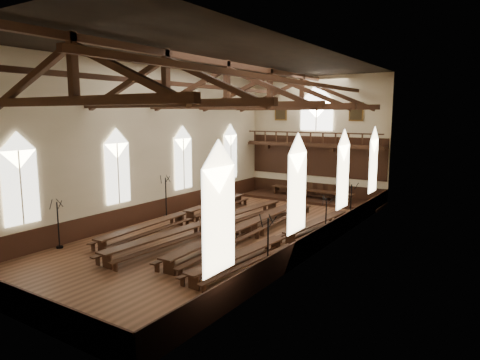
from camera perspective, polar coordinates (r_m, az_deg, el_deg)
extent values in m
plane|color=brown|center=(25.60, -1.68, -6.89)|extent=(26.00, 26.00, 0.00)
plane|color=beige|center=(36.15, 10.15, 5.60)|extent=(12.00, 0.00, 12.00)
plane|color=beige|center=(28.57, -11.71, 4.75)|extent=(0.00, 26.00, 26.00)
plane|color=beige|center=(21.88, 11.32, 3.60)|extent=(0.00, 26.00, 26.00)
plane|color=black|center=(24.85, -1.79, 15.91)|extent=(26.00, 26.00, 0.00)
cube|color=#34190F|center=(36.61, 9.94, -1.29)|extent=(11.90, 0.08, 1.20)
cube|color=#34190F|center=(17.04, -28.18, -14.03)|extent=(11.90, 0.08, 1.20)
cube|color=#34190F|center=(29.17, -11.38, -3.90)|extent=(0.08, 25.90, 1.20)
cube|color=#34190F|center=(22.71, 10.89, -7.52)|extent=(0.08, 25.90, 1.20)
cube|color=white|center=(23.18, -27.21, -0.92)|extent=(0.05, 1.80, 3.60)
cube|color=white|center=(22.97, -27.53, 3.51)|extent=(0.05, 1.80, 1.80)
cylinder|color=beige|center=(23.14, -27.16, -0.93)|extent=(0.08, 0.08, 3.60)
cube|color=white|center=(26.61, -15.98, 0.85)|extent=(0.05, 1.80, 3.60)
cube|color=white|center=(26.44, -16.15, 4.72)|extent=(0.05, 1.80, 1.80)
cylinder|color=beige|center=(26.58, -15.93, 0.84)|extent=(0.08, 0.08, 3.60)
cube|color=white|center=(30.84, -7.57, 2.15)|extent=(0.05, 1.80, 3.60)
cube|color=white|center=(30.69, -7.63, 5.49)|extent=(0.05, 1.80, 1.80)
cylinder|color=beige|center=(30.82, -7.51, 2.15)|extent=(0.08, 0.08, 3.60)
cube|color=white|center=(35.59, -1.27, 3.10)|extent=(0.05, 1.80, 3.60)
cube|color=white|center=(35.46, -1.28, 6.00)|extent=(0.05, 1.80, 1.80)
cylinder|color=beige|center=(35.56, -1.22, 3.10)|extent=(0.08, 0.08, 3.60)
cube|color=white|center=(14.33, -2.82, -5.40)|extent=(0.05, 1.80, 3.60)
cube|color=white|center=(14.00, -2.88, 1.76)|extent=(0.05, 1.80, 1.80)
cylinder|color=beige|center=(14.36, -2.95, -5.38)|extent=(0.08, 0.08, 3.60)
cube|color=white|center=(19.41, 7.60, -1.72)|extent=(0.05, 1.80, 3.60)
cube|color=white|center=(19.16, 7.71, 3.58)|extent=(0.05, 1.80, 1.80)
cylinder|color=beige|center=(19.42, 7.50, -1.71)|extent=(0.08, 0.08, 3.60)
cube|color=white|center=(24.89, 13.56, 0.42)|extent=(0.05, 1.80, 3.60)
cube|color=white|center=(24.70, 13.71, 4.55)|extent=(0.05, 1.80, 1.80)
cylinder|color=beige|center=(24.91, 13.47, 0.43)|extent=(0.08, 0.08, 3.60)
cube|color=white|center=(30.57, 17.34, 1.77)|extent=(0.05, 1.80, 3.60)
cube|color=white|center=(30.42, 17.49, 5.14)|extent=(0.05, 1.80, 1.80)
cylinder|color=beige|center=(30.58, 17.26, 1.78)|extent=(0.08, 0.08, 3.60)
cube|color=white|center=(36.01, 10.16, 8.45)|extent=(2.80, 0.05, 2.40)
cube|color=white|center=(36.03, 10.21, 10.36)|extent=(2.80, 0.05, 2.80)
cylinder|color=beige|center=(35.98, 10.14, 8.45)|extent=(0.10, 0.10, 2.40)
cube|color=#371F11|center=(35.60, 9.71, 4.59)|extent=(11.80, 1.20, 0.20)
cube|color=#34190F|center=(36.21, 10.04, 3.15)|extent=(11.80, 0.10, 3.30)
cube|color=#371F11|center=(35.04, 9.40, 6.26)|extent=(11.60, 0.12, 0.10)
cube|color=#371F11|center=(35.09, 9.36, 4.79)|extent=(11.60, 0.12, 0.10)
cube|color=#371F11|center=(37.96, 3.68, 4.57)|extent=(0.35, 0.40, 0.50)
cube|color=#371F11|center=(36.59, 7.79, 4.36)|extent=(0.35, 0.40, 0.50)
cube|color=#371F11|center=(35.42, 12.19, 4.10)|extent=(0.35, 0.40, 0.50)
cube|color=#371F11|center=(34.47, 16.86, 3.80)|extent=(0.35, 0.40, 0.50)
cube|color=brown|center=(37.43, 5.47, 9.01)|extent=(1.15, 0.06, 1.45)
cube|color=black|center=(37.40, 5.44, 9.01)|extent=(0.95, 0.04, 1.25)
cube|color=brown|center=(34.87, 15.24, 8.77)|extent=(1.15, 0.06, 1.45)
cube|color=black|center=(34.83, 15.22, 8.77)|extent=(0.95, 0.04, 1.25)
cube|color=#371F11|center=(17.41, -21.17, 9.81)|extent=(11.70, 0.35, 0.35)
cube|color=#371F11|center=(17.49, -21.41, 14.07)|extent=(0.30, 0.30, 2.40)
cube|color=#371F11|center=(19.85, -26.32, 11.91)|extent=(5.44, 0.26, 2.40)
cube|color=#371F11|center=(15.23, -14.80, 13.74)|extent=(5.44, 0.26, 2.40)
cube|color=#371F11|center=(20.75, -9.78, 10.00)|extent=(11.70, 0.35, 0.35)
cube|color=#371F11|center=(20.82, -9.87, 13.58)|extent=(0.30, 0.30, 2.40)
cube|color=#371F11|center=(22.84, -15.27, 11.96)|extent=(5.44, 0.26, 2.40)
cube|color=#371F11|center=(18.96, -3.27, 12.97)|extent=(5.44, 0.26, 2.40)
cube|color=#371F11|center=(24.66, -1.76, 9.90)|extent=(11.70, 0.35, 0.35)
cube|color=#371F11|center=(24.72, -1.77, 12.92)|extent=(0.30, 0.30, 2.40)
cube|color=#371F11|center=(26.44, -7.01, 11.72)|extent=(5.44, 0.26, 2.40)
cube|color=#371F11|center=(23.18, 4.22, 12.19)|extent=(5.44, 0.26, 2.40)
cube|color=#371F11|center=(28.91, 3.98, 9.72)|extent=(11.70, 0.35, 0.35)
cube|color=#371F11|center=(28.96, 4.01, 12.29)|extent=(0.30, 0.30, 2.40)
cube|color=#371F11|center=(30.44, -0.84, 11.38)|extent=(5.44, 0.26, 2.40)
cube|color=#371F11|center=(27.65, 9.33, 11.53)|extent=(5.44, 0.26, 2.40)
cube|color=#371F11|center=(33.37, 8.22, 9.52)|extent=(11.70, 0.35, 0.35)
cube|color=#371F11|center=(33.41, 8.27, 11.75)|extent=(0.30, 0.30, 2.40)
cube|color=#371F11|center=(34.70, 3.85, 11.04)|extent=(5.44, 0.26, 2.40)
cube|color=#371F11|center=(32.29, 12.98, 11.01)|extent=(5.44, 0.26, 2.40)
cube|color=#371F11|center=(26.77, -7.83, 12.52)|extent=(0.25, 25.70, 0.25)
cube|color=#371F11|center=(22.98, 5.31, 13.20)|extent=(0.25, 25.70, 0.25)
cube|color=#371F11|center=(24.81, -1.78, 15.22)|extent=(0.30, 25.70, 0.30)
cube|color=#371F11|center=(25.00, -12.96, -5.83)|extent=(1.08, 6.96, 0.08)
cube|color=#371F11|center=(23.14, -18.53, -8.21)|extent=(0.59, 0.11, 0.66)
cube|color=#371F11|center=(27.28, -8.22, -5.28)|extent=(0.59, 0.11, 0.66)
cube|color=#371F11|center=(25.12, -12.93, -6.84)|extent=(0.43, 6.13, 0.08)
cube|color=#371F11|center=(25.49, -13.96, -6.26)|extent=(0.67, 6.93, 0.06)
cube|color=#371F11|center=(23.60, -19.62, -8.29)|extent=(0.23, 0.08, 0.39)
cube|color=#371F11|center=(27.72, -9.15, -5.37)|extent=(0.23, 0.08, 0.39)
cube|color=#371F11|center=(24.68, -11.89, -6.68)|extent=(0.67, 6.93, 0.06)
cube|color=#371F11|center=(22.71, -17.57, -8.85)|extent=(0.23, 0.08, 0.39)
cube|color=#371F11|center=(26.98, -7.11, -5.72)|extent=(0.23, 0.08, 0.39)
cube|color=#371F11|center=(30.45, -2.92, -3.01)|extent=(1.08, 6.96, 0.08)
cube|color=#371F11|center=(28.13, -6.65, -4.82)|extent=(0.59, 0.11, 0.66)
cube|color=#371F11|center=(33.05, 0.26, -2.72)|extent=(0.59, 0.11, 0.66)
cube|color=#371F11|center=(30.55, -2.91, -3.84)|extent=(0.43, 6.13, 0.08)
cube|color=#371F11|center=(30.84, -3.87, -3.41)|extent=(0.67, 6.93, 0.06)
cube|color=#371F11|center=(28.49, -7.71, -4.95)|extent=(0.23, 0.08, 0.39)
cube|color=#371F11|center=(33.42, -0.61, -2.83)|extent=(0.23, 0.08, 0.39)
cube|color=#371F11|center=(30.19, -1.93, -3.66)|extent=(0.67, 6.93, 0.06)
cube|color=#371F11|center=(27.78, -5.69, -5.27)|extent=(0.23, 0.08, 0.39)
cube|color=#371F11|center=(32.83, 1.24, -3.05)|extent=(0.23, 0.08, 0.39)
cube|color=#371F11|center=(22.29, -10.07, -7.43)|extent=(1.16, 7.36, 0.08)
cube|color=#371F11|center=(20.25, -16.52, -10.50)|extent=(0.63, 0.12, 0.70)
cube|color=#371F11|center=(24.81, -4.81, -6.59)|extent=(0.63, 0.12, 0.70)
cube|color=#371F11|center=(22.43, -10.03, -8.61)|extent=(0.46, 6.49, 0.08)
cube|color=#371F11|center=(22.83, -11.18, -7.86)|extent=(0.72, 7.34, 0.06)
cube|color=#371F11|center=(20.76, -17.72, -10.50)|extent=(0.24, 0.09, 0.41)
cube|color=#371F11|center=(25.30, -5.85, -6.64)|extent=(0.24, 0.09, 0.41)
cube|color=#371F11|center=(21.93, -8.86, -8.49)|extent=(0.72, 7.34, 0.06)
cube|color=#371F11|center=(19.78, -15.46, -11.37)|extent=(0.24, 0.09, 0.41)
cube|color=#371F11|center=(24.48, -3.57, -7.15)|extent=(0.24, 0.09, 0.41)
cube|color=#371F11|center=(27.96, 0.35, -3.97)|extent=(1.16, 7.36, 0.08)
cube|color=#371F11|center=(25.42, -3.70, -6.20)|extent=(0.63, 0.12, 0.70)
cube|color=#371F11|center=(30.81, 3.67, -3.54)|extent=(0.63, 0.12, 0.70)
cube|color=#371F11|center=(28.07, 0.35, -4.93)|extent=(0.46, 6.49, 0.08)
cube|color=#371F11|center=(28.41, -0.72, -4.40)|extent=(0.72, 7.34, 0.06)
cube|color=#371F11|center=(25.83, -4.87, -6.31)|extent=(0.24, 0.09, 0.41)
cube|color=#371F11|center=(31.23, 2.71, -3.64)|extent=(0.24, 0.09, 0.41)
cube|color=#371F11|center=(27.67, 1.44, -4.76)|extent=(0.72, 7.34, 0.06)
cube|color=#371F11|center=(25.02, -2.62, -6.78)|extent=(0.24, 0.09, 0.41)
cube|color=#371F11|center=(30.55, 4.74, -3.94)|extent=(0.24, 0.09, 0.41)
cube|color=#371F11|center=(21.64, -3.94, -7.78)|extent=(1.00, 7.43, 0.08)
cube|color=#371F11|center=(19.34, -9.99, -11.17)|extent=(0.63, 0.11, 0.71)
cube|color=#371F11|center=(24.39, 0.81, -6.82)|extent=(0.63, 0.11, 0.71)
cube|color=#371F11|center=(21.79, -3.93, -9.01)|extent=(0.31, 6.56, 0.08)
cube|color=#371F11|center=(22.10, -5.34, -8.28)|extent=(0.55, 7.42, 0.06)
cube|color=#371F11|center=(19.77, -11.55, -11.23)|extent=(0.24, 0.08, 0.41)
cube|color=#371F11|center=(24.80, -0.44, -6.91)|extent=(0.24, 0.08, 0.41)
cube|color=#371F11|center=(21.38, -2.47, -8.84)|extent=(0.55, 7.42, 0.06)
cube|color=#371F11|center=(18.96, -8.56, -12.03)|extent=(0.24, 0.08, 0.41)
cube|color=#371F11|center=(24.16, 2.23, -7.34)|extent=(0.24, 0.08, 0.41)
cube|color=#371F11|center=(27.71, 5.31, -4.11)|extent=(1.00, 7.43, 0.08)
cube|color=#371F11|center=(24.99, 1.71, -6.44)|extent=(0.63, 0.11, 0.71)
cube|color=#371F11|center=(30.72, 8.20, -3.65)|extent=(0.63, 0.11, 0.71)
cube|color=#371F11|center=(27.83, 5.30, -5.09)|extent=(0.31, 6.56, 0.08)
cube|color=#371F11|center=(28.07, 4.09, -4.57)|extent=(0.55, 7.42, 0.06)
cube|color=#371F11|center=(25.30, 0.34, -6.59)|extent=(0.24, 0.08, 0.41)
cube|color=#371F11|center=(31.06, 7.12, -3.77)|extent=(0.24, 0.08, 0.41)
cube|color=#371F11|center=(27.51, 6.54, -4.88)|extent=(0.55, 7.42, 0.06)
cube|color=#371F11|center=(24.68, 2.98, -7.00)|extent=(0.24, 0.08, 0.41)
cube|color=#371F11|center=(30.56, 9.38, -4.02)|extent=(0.24, 0.08, 0.41)
cube|color=#371F11|center=(19.41, 0.80, -9.96)|extent=(1.20, 6.70, 0.08)
cube|color=#371F11|center=(17.23, -4.69, -13.74)|extent=(0.57, 0.12, 0.64)
cube|color=#371F11|center=(21.99, 5.02, -8.70)|extent=(0.57, 0.12, 0.64)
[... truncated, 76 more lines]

